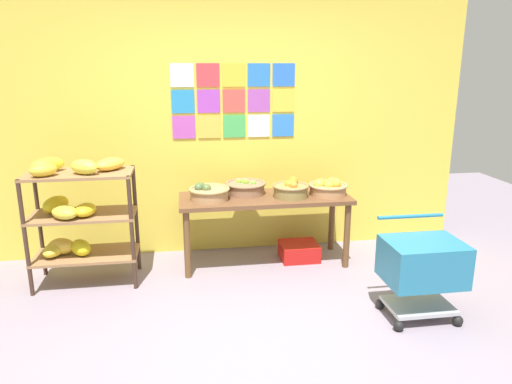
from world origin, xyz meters
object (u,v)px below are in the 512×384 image
at_px(fruit_basket_back_right, 328,188).
at_px(banana_shelf_unit, 75,211).
at_px(display_table, 265,205).
at_px(fruit_basket_right, 209,193).
at_px(produce_crate_under_table, 299,251).
at_px(fruit_basket_left, 246,187).
at_px(fruit_basket_centre, 291,189).
at_px(shopping_cart, 422,265).

bearing_deg(fruit_basket_back_right, banana_shelf_unit, -176.14).
xyz_separation_m(display_table, fruit_basket_right, (-0.54, -0.04, 0.16)).
bearing_deg(display_table, produce_crate_under_table, 4.86).
distance_m(fruit_basket_left, fruit_basket_back_right, 0.81).
bearing_deg(fruit_basket_centre, shopping_cart, -57.41).
relative_size(display_table, fruit_basket_centre, 4.72).
height_order(display_table, fruit_basket_right, fruit_basket_right).
distance_m(display_table, fruit_basket_centre, 0.30).
relative_size(fruit_basket_left, produce_crate_under_table, 1.06).
bearing_deg(fruit_basket_right, fruit_basket_back_right, -0.14).
relative_size(display_table, shopping_cart, 2.15).
bearing_deg(shopping_cart, display_table, 127.72).
bearing_deg(fruit_basket_centre, banana_shelf_unit, -175.82).
height_order(banana_shelf_unit, shopping_cart, banana_shelf_unit).
height_order(fruit_basket_back_right, produce_crate_under_table, fruit_basket_back_right).
relative_size(banana_shelf_unit, fruit_basket_left, 2.89).
distance_m(fruit_basket_right, produce_crate_under_table, 1.13).
bearing_deg(display_table, fruit_basket_left, 144.11).
relative_size(banana_shelf_unit, fruit_basket_centre, 3.30).
distance_m(display_table, fruit_basket_back_right, 0.64).
bearing_deg(fruit_basket_left, fruit_basket_right, -156.73).
bearing_deg(banana_shelf_unit, shopping_cart, -20.99).
distance_m(fruit_basket_right, fruit_basket_left, 0.41).
height_order(fruit_basket_back_right, shopping_cart, fruit_basket_back_right).
height_order(display_table, fruit_basket_left, fruit_basket_left).
bearing_deg(fruit_basket_back_right, fruit_basket_right, 179.86).
xyz_separation_m(banana_shelf_unit, fruit_basket_left, (1.55, 0.32, 0.07)).
xyz_separation_m(fruit_basket_right, produce_crate_under_table, (0.91, 0.07, -0.67)).
xyz_separation_m(fruit_basket_left, shopping_cart, (1.18, -1.37, -0.31)).
relative_size(display_table, fruit_basket_left, 4.13).
distance_m(fruit_basket_centre, fruit_basket_right, 0.79).
xyz_separation_m(fruit_basket_centre, produce_crate_under_table, (0.12, 0.08, -0.68)).
relative_size(display_table, fruit_basket_right, 4.27).
relative_size(fruit_basket_right, shopping_cart, 0.50).
distance_m(display_table, fruit_basket_right, 0.57).
height_order(banana_shelf_unit, fruit_basket_right, banana_shelf_unit).
relative_size(fruit_basket_right, produce_crate_under_table, 1.02).
bearing_deg(fruit_basket_back_right, produce_crate_under_table, 164.71).
bearing_deg(fruit_basket_centre, produce_crate_under_table, 35.63).
relative_size(banana_shelf_unit, shopping_cart, 1.51).
relative_size(fruit_basket_centre, produce_crate_under_table, 0.92).
bearing_deg(display_table, banana_shelf_unit, -173.49).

